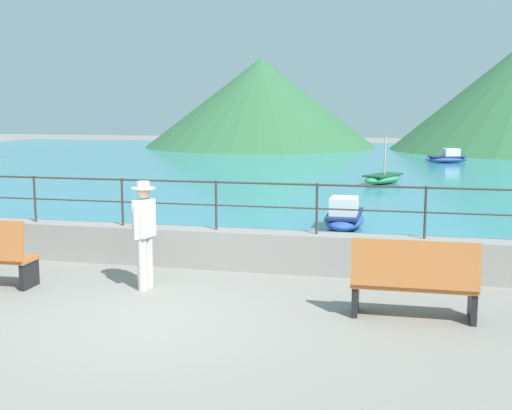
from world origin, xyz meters
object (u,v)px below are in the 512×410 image
Objects in this scene: boat_0 at (383,178)px; boat_3 at (345,217)px; boat_1 at (447,158)px; bench_far at (414,280)px; person_walking at (144,229)px.

boat_3 is (-0.60, -9.66, 0.07)m from boat_0.
boat_3 is (-3.64, -20.35, 0.00)m from boat_1.
bench_far is 0.98× the size of person_walking.
bench_far is 0.74× the size of boat_3.
bench_far is 16.12m from boat_0.
bench_far is 6.60m from boat_3.
boat_0 reaches higher than bench_far.
boat_0 is 11.11m from boat_1.
person_walking reaches higher than boat_1.
boat_0 reaches higher than boat_1.
boat_1 is 1.07× the size of boat_3.
boat_0 is at bearing 86.47° from boat_3.
boat_1 is at bearing 74.11° from boat_0.
boat_3 is at bearing 65.51° from person_walking.
boat_0 is (-0.93, 16.09, -0.30)m from bench_far.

